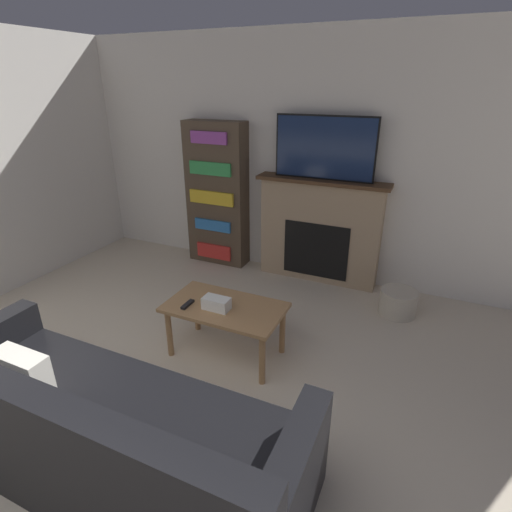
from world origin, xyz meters
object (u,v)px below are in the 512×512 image
Objects in this scene: couch at (104,434)px; storage_basket at (398,302)px; tv at (324,148)px; bookshelf at (217,195)px; fireplace at (319,231)px; coffee_table at (225,313)px.

storage_basket is at bearing 61.91° from couch.
tv is 3.28m from couch.
bookshelf reaches higher than storage_basket.
coffee_table is at bearing -99.62° from fireplace.
fireplace is 1.35× the size of tv.
couch is at bearing -72.99° from bookshelf.
tv reaches higher than couch.
fireplace is at bearing 0.96° from bookshelf.
bookshelf is (-1.32, -0.02, 0.28)m from fireplace.
coffee_table is 2.05m from bookshelf.
bookshelf is 4.83× the size of storage_basket.
couch reaches higher than coffee_table.
couch is 3.20m from bookshelf.
tv is at bearing 156.49° from storage_basket.
storage_basket is (1.38, 2.58, -0.16)m from couch.
tv is 0.45× the size of couch.
bookshelf is 2.45m from storage_basket.
fireplace reaches higher than couch.
couch is 1.37× the size of bookshelf.
couch is 1.30m from coffee_table.
tv is 2.96× the size of storage_basket.
bookshelf is (-0.92, 3.00, 0.59)m from couch.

